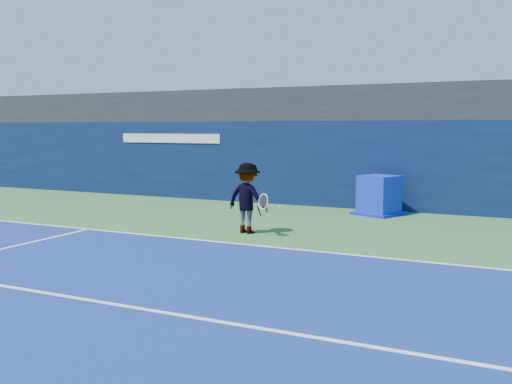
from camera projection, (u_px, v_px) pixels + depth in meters
ground at (184, 275)px, 10.70m from camera, size 80.00×80.00×0.00m
baseline at (253, 245)px, 13.39m from camera, size 24.00×0.10×0.01m
service_line at (115, 304)px, 8.90m from camera, size 24.00×0.10×0.01m
stadium_band at (355, 104)px, 20.62m from camera, size 36.00×3.00×1.20m
back_wall_assembly at (346, 164)px, 19.96m from camera, size 36.00×1.03×3.00m
equipment_cart at (379, 197)px, 18.15m from camera, size 1.70×1.70×1.25m
tennis_player at (248, 198)px, 14.93m from camera, size 1.40×0.85×1.84m
tennis_ball at (280, 207)px, 14.71m from camera, size 0.08×0.08×0.08m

